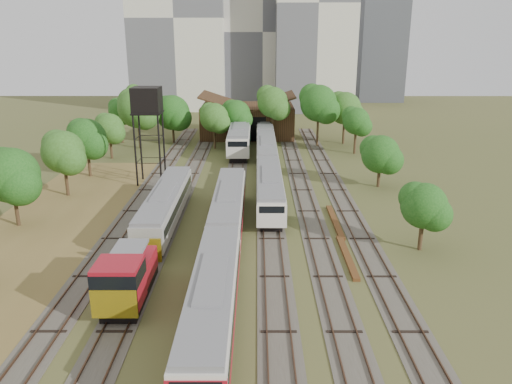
{
  "coord_description": "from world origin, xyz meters",
  "views": [
    {
      "loc": [
        0.67,
        -30.41,
        17.26
      ],
      "look_at": [
        0.58,
        16.47,
        2.5
      ],
      "focal_mm": 35.0,
      "sensor_mm": 36.0,
      "label": 1
    }
  ],
  "objects_px": {
    "railcar_green_set": "(266,152)",
    "water_tower": "(147,103)",
    "shunter_locomotive": "(126,278)",
    "railcar_red_set": "(222,245)"
  },
  "relations": [
    {
      "from": "railcar_green_set",
      "to": "water_tower",
      "type": "relative_size",
      "value": 4.51
    },
    {
      "from": "railcar_red_set",
      "to": "shunter_locomotive",
      "type": "relative_size",
      "value": 4.27
    },
    {
      "from": "railcar_red_set",
      "to": "water_tower",
      "type": "distance_m",
      "value": 26.55
    },
    {
      "from": "railcar_red_set",
      "to": "water_tower",
      "type": "bearing_deg",
      "value": 113.72
    },
    {
      "from": "railcar_red_set",
      "to": "water_tower",
      "type": "xyz_separation_m",
      "value": [
        -10.2,
        23.2,
        7.91
      ]
    },
    {
      "from": "shunter_locomotive",
      "to": "railcar_red_set",
      "type": "bearing_deg",
      "value": 43.04
    },
    {
      "from": "railcar_red_set",
      "to": "shunter_locomotive",
      "type": "height_order",
      "value": "shunter_locomotive"
    },
    {
      "from": "shunter_locomotive",
      "to": "water_tower",
      "type": "bearing_deg",
      "value": 98.29
    },
    {
      "from": "shunter_locomotive",
      "to": "water_tower",
      "type": "distance_m",
      "value": 30.17
    },
    {
      "from": "railcar_green_set",
      "to": "water_tower",
      "type": "distance_m",
      "value": 18.62
    }
  ]
}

